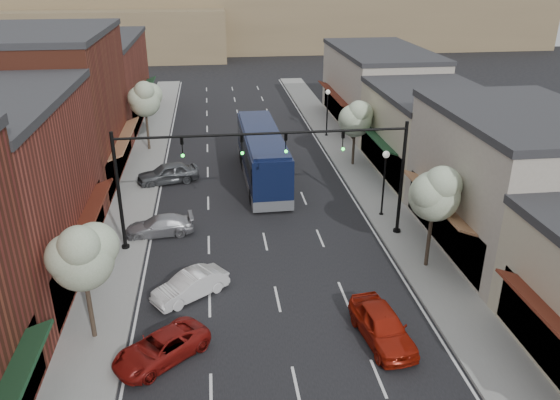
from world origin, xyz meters
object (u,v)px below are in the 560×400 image
object	(u,v)px
signal_mast_right	(363,164)
tree_left_far	(145,98)
parked_car_a	(161,348)
parked_car_c	(159,226)
tree_left_near	(82,255)
parked_car_d	(168,173)
lamp_post_near	(385,173)
red_hatchback	(382,326)
coach_bus	(262,155)
parked_car_b	(190,285)
signal_mast_left	(161,172)
tree_right_far	(356,118)
tree_right_near	(436,192)
lamp_post_far	(327,105)

from	to	relation	value
signal_mast_right	tree_left_far	bearing A→B (deg)	127.71
parked_car_a	parked_car_c	xyz separation A→B (m)	(-0.91, 11.44, 0.02)
tree_left_near	parked_car_d	distance (m)	18.64
tree_left_near	lamp_post_near	xyz separation A→B (m)	(16.05, 10.56, -1.22)
red_hatchback	signal_mast_right	bearing A→B (deg)	73.67
parked_car_a	coach_bus	bearing A→B (deg)	123.45
lamp_post_near	parked_car_c	world-z (taller)	lamp_post_near
signal_mast_right	coach_bus	bearing A→B (deg)	116.14
lamp_post_near	tree_left_near	bearing A→B (deg)	-146.67
signal_mast_right	parked_car_a	size ratio (longest dim) A/B	1.99
tree_left_near	parked_car_d	bearing A→B (deg)	83.56
parked_car_a	parked_car_b	size ratio (longest dim) A/B	1.07
signal_mast_left	tree_right_far	distance (m)	18.39
red_hatchback	parked_car_b	size ratio (longest dim) A/B	1.14
signal_mast_right	tree_left_far	distance (m)	22.68
signal_mast_left	parked_car_b	distance (m)	6.74
tree_left_near	red_hatchback	distance (m)	12.95
red_hatchback	parked_car_d	size ratio (longest dim) A/B	0.98
coach_bus	signal_mast_right	bearing A→B (deg)	-65.01
signal_mast_left	tree_right_near	distance (m)	14.55
tree_left_far	parked_car_c	world-z (taller)	tree_left_far
tree_right_near	parked_car_b	distance (m)	13.17
tree_left_near	tree_left_far	distance (m)	26.00
signal_mast_left	tree_right_near	size ratio (longest dim) A/B	1.38
tree_right_far	tree_left_far	xyz separation A→B (m)	(-16.60, 6.00, 0.61)
tree_right_near	parked_car_b	bearing A→B (deg)	-174.58
tree_right_far	lamp_post_near	xyz separation A→B (m)	(-0.55, -9.44, -0.99)
coach_bus	parked_car_b	world-z (taller)	coach_bus
lamp_post_far	red_hatchback	xyz separation A→B (m)	(-3.69, -29.66, -2.26)
lamp_post_far	parked_car_c	distance (m)	23.18
signal_mast_right	parked_car_b	bearing A→B (deg)	-151.90
parked_car_d	lamp_post_near	bearing A→B (deg)	46.51
lamp_post_far	red_hatchback	bearing A→B (deg)	-97.09
tree_left_far	parked_car_b	bearing A→B (deg)	-80.09
signal_mast_left	parked_car_b	world-z (taller)	signal_mast_left
signal_mast_right	parked_car_c	size ratio (longest dim) A/B	2.01
signal_mast_right	lamp_post_far	bearing A→B (deg)	83.78
tree_right_far	parked_car_a	xyz separation A→B (m)	(-13.64, -21.69, -3.42)
signal_mast_left	tree_right_far	bearing A→B (deg)	40.54
red_hatchback	parked_car_c	size ratio (longest dim) A/B	1.07
tree_right_near	parked_car_b	size ratio (longest dim) A/B	1.55
parked_car_a	parked_car_d	distance (m)	19.91
lamp_post_far	signal_mast_left	bearing A→B (deg)	-123.86
red_hatchback	parked_car_a	distance (m)	9.41
tree_right_far	parked_car_b	distance (m)	21.54
tree_left_far	coach_bus	distance (m)	12.44
parked_car_d	tree_right_near	bearing A→B (deg)	30.84
tree_right_near	coach_bus	world-z (taller)	tree_right_near
red_hatchback	tree_right_near	bearing A→B (deg)	45.47
parked_car_a	parked_car_b	distance (m)	4.63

